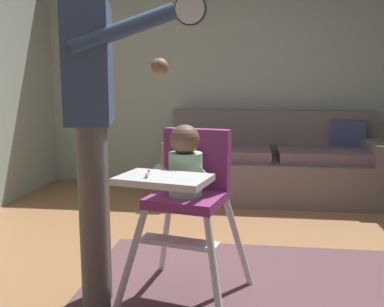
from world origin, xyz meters
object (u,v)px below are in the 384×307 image
wall_clock (190,9)px  high_chair (187,181)px  adult_standing (93,120)px  couch (274,165)px

wall_clock → high_chair: bearing=-82.9°
adult_standing → wall_clock: (0.12, 2.78, 0.97)m
high_chair → wall_clock: size_ratio=2.72×
high_chair → adult_standing: adult_standing is taller
adult_standing → high_chair: bearing=-0.3°
couch → adult_standing: adult_standing is taller
couch → adult_standing: (-1.02, -2.30, 0.63)m
high_chair → wall_clock: wall_clock is taller
couch → wall_clock: wall_clock is taller
couch → wall_clock: bearing=-117.7°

